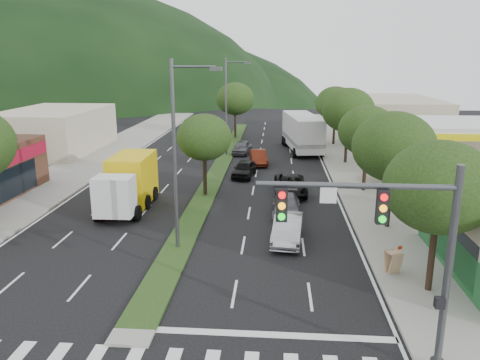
# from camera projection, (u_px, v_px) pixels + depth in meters

# --- Properties ---
(ground) EXTENTS (160.00, 160.00, 0.00)m
(ground) POSITION_uv_depth(u_px,v_px,m) (135.00, 332.00, 17.65)
(ground) COLOR black
(ground) RESTS_ON ground
(sidewalk_right) EXTENTS (5.00, 90.00, 0.15)m
(sidewalk_right) POSITION_uv_depth(u_px,v_px,m) (359.00, 175.00, 40.81)
(sidewalk_right) COLOR gray
(sidewalk_right) RESTS_ON ground
(sidewalk_left) EXTENTS (6.00, 90.00, 0.15)m
(sidewalk_left) POSITION_uv_depth(u_px,v_px,m) (76.00, 170.00, 42.70)
(sidewalk_left) COLOR gray
(sidewalk_left) RESTS_ON ground
(median) EXTENTS (1.60, 56.00, 0.12)m
(median) POSITION_uv_depth(u_px,v_px,m) (221.00, 165.00, 44.63)
(median) COLOR black
(median) RESTS_ON ground
(traffic_signal) EXTENTS (6.12, 0.40, 7.00)m
(traffic_signal) POSITION_uv_depth(u_px,v_px,m) (400.00, 239.00, 14.31)
(traffic_signal) COLOR #47494C
(traffic_signal) RESTS_ON ground
(gas_canopy) EXTENTS (12.20, 8.20, 5.25)m
(gas_canopy) POSITION_uv_depth(u_px,v_px,m) (454.00, 129.00, 36.27)
(gas_canopy) COLOR silver
(gas_canopy) RESTS_ON ground
(bldg_left_far) EXTENTS (9.00, 14.00, 4.60)m
(bldg_left_far) POSITION_uv_depth(u_px,v_px,m) (55.00, 130.00, 51.27)
(bldg_left_far) COLOR #B4A98F
(bldg_left_far) RESTS_ON ground
(bldg_right_far) EXTENTS (10.00, 16.00, 5.20)m
(bldg_right_far) POSITION_uv_depth(u_px,v_px,m) (392.00, 119.00, 57.97)
(bldg_right_far) COLOR #B4A98F
(bldg_right_far) RESTS_ON ground
(tree_r_a) EXTENTS (4.60, 4.60, 6.63)m
(tree_r_a) POSITION_uv_depth(u_px,v_px,m) (439.00, 187.00, 19.39)
(tree_r_a) COLOR black
(tree_r_a) RESTS_ON sidewalk_right
(tree_r_b) EXTENTS (4.80, 4.80, 6.94)m
(tree_r_b) POSITION_uv_depth(u_px,v_px,m) (394.00, 147.00, 27.05)
(tree_r_b) COLOR black
(tree_r_b) RESTS_ON sidewalk_right
(tree_r_c) EXTENTS (4.40, 4.40, 6.48)m
(tree_r_c) POSITION_uv_depth(u_px,v_px,m) (367.00, 131.00, 34.84)
(tree_r_c) COLOR black
(tree_r_c) RESTS_ON sidewalk_right
(tree_r_d) EXTENTS (5.00, 5.00, 7.17)m
(tree_r_d) POSITION_uv_depth(u_px,v_px,m) (348.00, 110.00, 44.37)
(tree_r_d) COLOR black
(tree_r_d) RESTS_ON sidewalk_right
(tree_r_e) EXTENTS (4.60, 4.60, 6.71)m
(tree_r_e) POSITION_uv_depth(u_px,v_px,m) (335.00, 103.00, 54.09)
(tree_r_e) COLOR black
(tree_r_e) RESTS_ON sidewalk_right
(tree_med_near) EXTENTS (4.00, 4.00, 6.02)m
(tree_med_near) POSITION_uv_depth(u_px,v_px,m) (204.00, 137.00, 33.88)
(tree_med_near) COLOR black
(tree_med_near) RESTS_ON median
(tree_med_far) EXTENTS (4.80, 4.80, 6.94)m
(tree_med_far) POSITION_uv_depth(u_px,v_px,m) (235.00, 99.00, 58.81)
(tree_med_far) COLOR black
(tree_med_far) RESTS_ON median
(streetlight_near) EXTENTS (2.60, 0.25, 10.00)m
(streetlight_near) POSITION_uv_depth(u_px,v_px,m) (178.00, 147.00, 23.93)
(streetlight_near) COLOR #47494C
(streetlight_near) RESTS_ON ground
(streetlight_mid) EXTENTS (2.60, 0.25, 10.00)m
(streetlight_mid) POSITION_uv_depth(u_px,v_px,m) (228.00, 102.00, 48.04)
(streetlight_mid) COLOR #47494C
(streetlight_mid) RESTS_ON ground
(sedan_silver) EXTENTS (1.96, 4.58, 1.47)m
(sedan_silver) POSITION_uv_depth(u_px,v_px,m) (288.00, 229.00, 26.22)
(sedan_silver) COLOR #9FA1A6
(sedan_silver) RESTS_ON ground
(suv_maroon) EXTENTS (2.66, 4.82, 1.28)m
(suv_maroon) POSITION_uv_depth(u_px,v_px,m) (116.00, 204.00, 30.92)
(suv_maroon) COLOR black
(suv_maroon) RESTS_ON ground
(car_queue_a) EXTENTS (2.21, 4.31, 1.40)m
(car_queue_a) POSITION_uv_depth(u_px,v_px,m) (244.00, 169.00, 40.42)
(car_queue_a) COLOR black
(car_queue_a) RESTS_ON ground
(car_queue_b) EXTENTS (1.87, 4.46, 1.29)m
(car_queue_b) POSITION_uv_depth(u_px,v_px,m) (286.00, 206.00, 30.54)
(car_queue_b) COLOR #4F4E54
(car_queue_b) RESTS_ON ground
(car_queue_c) EXTENTS (2.02, 4.35, 1.38)m
(car_queue_c) POSITION_uv_depth(u_px,v_px,m) (258.00, 157.00, 45.17)
(car_queue_c) COLOR #531B0D
(car_queue_c) RESTS_ON ground
(car_queue_d) EXTENTS (2.50, 5.11, 1.40)m
(car_queue_d) POSITION_uv_depth(u_px,v_px,m) (290.00, 185.00, 35.32)
(car_queue_d) COLOR black
(car_queue_d) RESTS_ON ground
(car_queue_e) EXTENTS (2.18, 4.30, 1.40)m
(car_queue_e) POSITION_uv_depth(u_px,v_px,m) (242.00, 147.00, 50.14)
(car_queue_e) COLOR #4F4F54
(car_queue_e) RESTS_ON ground
(car_queue_f) EXTENTS (2.24, 5.09, 1.46)m
(car_queue_f) POSITION_uv_depth(u_px,v_px,m) (298.00, 140.00, 54.49)
(car_queue_f) COLOR black
(car_queue_f) RESTS_ON ground
(box_truck) EXTENTS (2.87, 7.15, 3.51)m
(box_truck) POSITION_uv_depth(u_px,v_px,m) (129.00, 184.00, 31.96)
(box_truck) COLOR silver
(box_truck) RESTS_ON ground
(motorhome) EXTENTS (4.43, 10.56, 3.93)m
(motorhome) POSITION_uv_depth(u_px,v_px,m) (302.00, 132.00, 51.47)
(motorhome) COLOR silver
(motorhome) RESTS_ON ground
(a_frame_sign) EXTENTS (0.86, 0.91, 1.41)m
(a_frame_sign) POSITION_uv_depth(u_px,v_px,m) (393.00, 260.00, 22.05)
(a_frame_sign) COLOR tan
(a_frame_sign) RESTS_ON sidewalk_right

